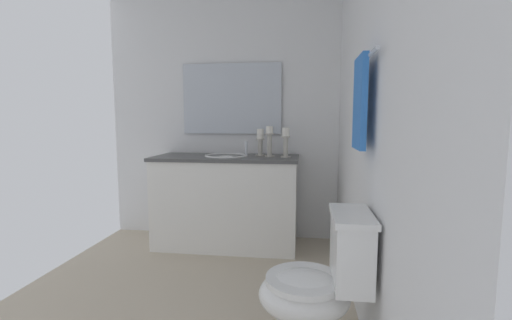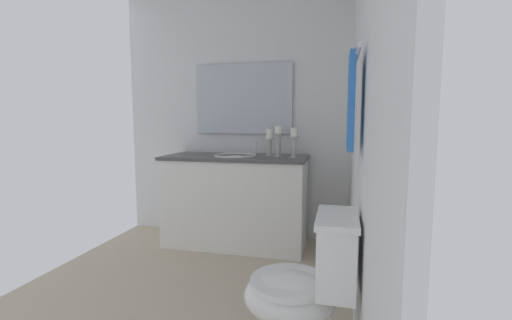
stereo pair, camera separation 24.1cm
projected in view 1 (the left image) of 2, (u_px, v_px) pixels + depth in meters
floor at (177, 305)px, 2.28m from camera, size 2.84×2.33×0.02m
wall_back at (369, 114)px, 1.98m from camera, size 2.84×0.04×2.45m
wall_left at (224, 116)px, 3.53m from camera, size 0.04×2.33×2.45m
vanity_cabinet at (227, 201)px, 3.29m from camera, size 0.58×1.35×0.85m
sink_basin at (226, 160)px, 3.25m from camera, size 0.40×0.40×0.24m
mirror at (232, 99)px, 3.46m from camera, size 0.02×0.99×0.69m
candle_holder_tall at (286, 142)px, 3.12m from camera, size 0.09×0.09×0.27m
candle_holder_short at (270, 141)px, 3.18m from camera, size 0.09×0.09×0.28m
candle_holder_mid at (260, 142)px, 3.26m from camera, size 0.09×0.09×0.25m
toilet at (318, 287)px, 1.72m from camera, size 0.39×0.54×0.75m
towel_bar at (365, 60)px, 1.78m from camera, size 0.62×0.02×0.02m
towel_near_vanity at (360, 103)px, 1.80m from camera, size 0.28×0.03×0.48m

